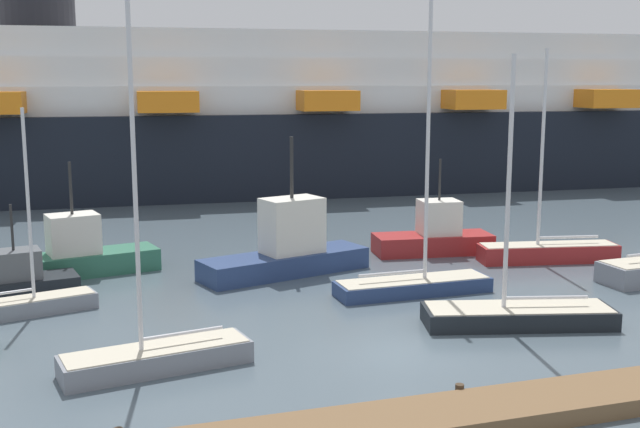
# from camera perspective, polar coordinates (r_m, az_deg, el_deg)

# --- Properties ---
(ground_plane) EXTENTS (600.00, 600.00, 0.00)m
(ground_plane) POSITION_cam_1_polar(r_m,az_deg,el_deg) (25.80, 5.69, -10.04)
(ground_plane) COLOR #4C5B66
(dock_pier) EXTENTS (22.41, 2.28, 0.58)m
(dock_pier) POSITION_cam_1_polar(r_m,az_deg,el_deg) (21.34, 11.46, -13.87)
(dock_pier) COLOR brown
(dock_pier) RESTS_ON ground_plane
(sailboat_1) EXTENTS (6.48, 1.78, 11.85)m
(sailboat_1) POSITION_cam_1_polar(r_m,az_deg,el_deg) (32.61, 6.76, -4.81)
(sailboat_1) COLOR navy
(sailboat_1) RESTS_ON ground_plane
(sailboat_2) EXTENTS (5.90, 2.54, 11.41)m
(sailboat_2) POSITION_cam_1_polar(r_m,az_deg,el_deg) (24.74, -11.72, -9.78)
(sailboat_2) COLOR gray
(sailboat_2) RESTS_ON ground_plane
(sailboat_3) EXTENTS (5.46, 2.61, 7.67)m
(sailboat_3) POSITION_cam_1_polar(r_m,az_deg,el_deg) (31.57, -20.64, -6.11)
(sailboat_3) COLOR gray
(sailboat_3) RESTS_ON ground_plane
(sailboat_4) EXTENTS (6.83, 2.75, 10.06)m
(sailboat_4) POSITION_cam_1_polar(r_m,az_deg,el_deg) (39.49, 16.11, -2.50)
(sailboat_4) COLOR maroon
(sailboat_4) RESTS_ON ground_plane
(sailboat_6) EXTENTS (7.00, 3.61, 9.53)m
(sailboat_6) POSITION_cam_1_polar(r_m,az_deg,el_deg) (29.24, 14.09, -6.92)
(sailboat_6) COLOR black
(sailboat_6) RESTS_ON ground_plane
(fishing_boat_0) EXTENTS (8.12, 4.24, 6.17)m
(fishing_boat_0) POSITION_cam_1_polar(r_m,az_deg,el_deg) (35.53, -2.35, -2.48)
(fishing_boat_0) COLOR navy
(fishing_boat_0) RESTS_ON ground_plane
(fishing_boat_1) EXTENTS (5.55, 2.70, 3.79)m
(fishing_boat_1) POSITION_cam_1_polar(r_m,az_deg,el_deg) (34.14, -21.42, -4.53)
(fishing_boat_1) COLOR black
(fishing_boat_1) RESTS_ON ground_plane
(fishing_boat_2) EXTENTS (6.10, 2.81, 4.75)m
(fishing_boat_2) POSITION_cam_1_polar(r_m,az_deg,el_deg) (40.09, 8.26, -1.54)
(fishing_boat_2) COLOR maroon
(fishing_boat_2) RESTS_ON ground_plane
(fishing_boat_3) EXTENTS (6.94, 3.41, 5.10)m
(fishing_boat_3) POSITION_cam_1_polar(r_m,az_deg,el_deg) (36.97, -16.95, -2.80)
(fishing_boat_3) COLOR #2D6B51
(fishing_boat_3) RESTS_ON ground_plane
(cruise_ship) EXTENTS (112.04, 23.58, 17.69)m
(cruise_ship) POSITION_cam_1_polar(r_m,az_deg,el_deg) (64.33, -1.43, 7.04)
(cruise_ship) COLOR black
(cruise_ship) RESTS_ON ground_plane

